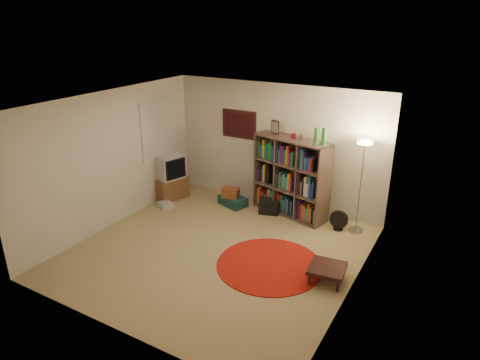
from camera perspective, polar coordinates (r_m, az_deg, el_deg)
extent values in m
cube|color=tan|center=(7.31, -3.06, -9.49)|extent=(4.50, 4.50, 0.02)
cube|color=white|center=(6.40, -3.50, 10.28)|extent=(4.50, 4.50, 0.02)
cube|color=beige|center=(8.63, 4.91, 4.53)|extent=(4.50, 0.02, 2.50)
cube|color=beige|center=(5.20, -17.02, -8.25)|extent=(4.50, 0.02, 2.50)
cube|color=beige|center=(8.14, -16.77, 2.65)|extent=(0.02, 4.50, 2.50)
cube|color=beige|center=(5.93, 15.47, -4.25)|extent=(0.02, 4.50, 2.50)
cube|color=black|center=(8.89, -0.11, 7.45)|extent=(0.78, 0.04, 0.58)
cube|color=#410D13|center=(8.87, -0.17, 7.42)|extent=(0.66, 0.01, 0.46)
cube|color=white|center=(8.94, -10.91, 6.82)|extent=(0.03, 1.00, 1.20)
cube|color=beige|center=(8.07, 16.81, 2.09)|extent=(0.08, 0.01, 0.12)
cube|color=#4E3B34|center=(8.63, 6.56, -4.33)|extent=(1.61, 0.81, 0.03)
cube|color=#4E3B34|center=(8.09, 7.00, 5.42)|extent=(1.61, 0.81, 0.03)
cube|color=#4E3B34|center=(8.78, 2.85, 1.62)|extent=(0.14, 0.44, 1.55)
cube|color=#4E3B34|center=(7.93, 11.11, -0.98)|extent=(0.14, 0.44, 1.55)
cube|color=#4E3B34|center=(8.49, 7.64, 0.75)|extent=(1.51, 0.41, 1.55)
cube|color=#4E3B34|center=(8.48, 5.39, 0.82)|extent=(0.14, 0.42, 1.49)
cube|color=#4E3B34|center=(8.19, 8.20, -0.06)|extent=(0.14, 0.42, 1.49)
cube|color=#4E3B34|center=(8.43, 6.70, -1.25)|extent=(1.54, 0.78, 0.03)
cube|color=#4E3B34|center=(8.24, 6.85, 2.07)|extent=(1.54, 0.78, 0.03)
cube|color=orange|center=(8.93, 2.79, -1.95)|extent=(0.09, 0.18, 0.34)
cube|color=maroon|center=(8.89, 3.04, -1.86)|extent=(0.09, 0.18, 0.40)
cube|color=#B74B16|center=(8.89, 3.27, -2.32)|extent=(0.09, 0.18, 0.27)
cube|color=#3D165B|center=(8.86, 3.50, -2.40)|extent=(0.08, 0.18, 0.27)
cube|color=#B74B16|center=(8.84, 3.71, -2.55)|extent=(0.08, 0.18, 0.25)
cube|color=maroon|center=(8.80, 3.91, -2.37)|extent=(0.08, 0.18, 0.33)
cube|color=orange|center=(8.76, 4.14, -2.28)|extent=(0.09, 0.18, 0.39)
cube|color=teal|center=(8.73, 4.38, -2.34)|extent=(0.09, 0.18, 0.40)
cube|color=teal|center=(8.71, 4.63, -2.54)|extent=(0.09, 0.18, 0.36)
cube|color=#3D165B|center=(8.76, 2.85, 0.80)|extent=(0.09, 0.18, 0.25)
cube|color=black|center=(8.72, 3.10, 0.80)|extent=(0.09, 0.18, 0.27)
cube|color=navy|center=(8.69, 3.33, 0.87)|extent=(0.08, 0.18, 0.32)
cube|color=orange|center=(8.65, 3.57, 0.95)|extent=(0.09, 0.18, 0.37)
cube|color=black|center=(8.64, 3.81, 0.60)|extent=(0.09, 0.18, 0.29)
cube|color=black|center=(8.59, 4.10, 0.82)|extent=(0.09, 0.18, 0.38)
cube|color=#167224|center=(8.59, 2.92, 4.12)|extent=(0.09, 0.18, 0.31)
cube|color=navy|center=(8.56, 3.20, 3.86)|extent=(0.10, 0.19, 0.25)
cube|color=orange|center=(8.51, 3.49, 4.21)|extent=(0.09, 0.18, 0.39)
cube|color=#167224|center=(8.49, 3.75, 3.83)|extent=(0.09, 0.18, 0.29)
cube|color=navy|center=(8.45, 3.99, 3.96)|extent=(0.07, 0.18, 0.35)
cube|color=#167224|center=(8.44, 4.17, 3.80)|extent=(0.07, 0.18, 0.32)
cube|color=#167224|center=(8.40, 4.41, 3.92)|extent=(0.09, 0.18, 0.38)
cube|color=navy|center=(8.38, 4.64, 3.63)|extent=(0.07, 0.18, 0.31)
cube|color=navy|center=(8.36, 4.86, 3.42)|extent=(0.09, 0.18, 0.26)
cube|color=maroon|center=(8.62, 5.37, -2.75)|extent=(0.09, 0.18, 0.38)
cube|color=maroon|center=(8.60, 5.62, -2.94)|extent=(0.09, 0.18, 0.35)
cube|color=#167224|center=(8.57, 5.89, -3.02)|extent=(0.09, 0.18, 0.35)
cube|color=teal|center=(8.56, 6.15, -3.38)|extent=(0.09, 0.18, 0.27)
cube|color=navy|center=(8.51, 6.43, -3.20)|extent=(0.09, 0.18, 0.36)
cube|color=#7E6144|center=(8.50, 6.66, -3.41)|extent=(0.07, 0.18, 0.32)
cube|color=black|center=(8.47, 6.87, -3.36)|extent=(0.08, 0.18, 0.36)
cube|color=navy|center=(8.45, 7.12, -3.63)|extent=(0.09, 0.18, 0.30)
cube|color=#3D165B|center=(8.45, 5.44, 0.01)|extent=(0.07, 0.18, 0.27)
cube|color=teal|center=(8.42, 5.65, 0.13)|extent=(0.08, 0.18, 0.33)
cube|color=#167224|center=(8.41, 5.86, -0.18)|extent=(0.08, 0.18, 0.25)
cube|color=#7E6144|center=(8.38, 6.08, -0.11)|extent=(0.08, 0.18, 0.29)
cube|color=teal|center=(8.36, 6.27, -0.07)|extent=(0.07, 0.18, 0.32)
cube|color=teal|center=(8.34, 6.51, -0.35)|extent=(0.10, 0.19, 0.26)
cube|color=orange|center=(8.30, 6.78, -0.15)|extent=(0.07, 0.18, 0.35)
cube|color=#B74B16|center=(8.28, 6.98, -0.24)|extent=(0.08, 0.18, 0.34)
cube|color=#3D165B|center=(8.27, 7.18, -0.51)|extent=(0.07, 0.18, 0.28)
cube|color=teal|center=(8.29, 5.55, 3.24)|extent=(0.07, 0.18, 0.27)
cube|color=#3D165B|center=(8.25, 5.79, 3.51)|extent=(0.09, 0.18, 0.37)
cube|color=#3D165B|center=(8.22, 6.08, 3.37)|extent=(0.09, 0.18, 0.35)
cube|color=#167224|center=(8.20, 6.35, 3.09)|extent=(0.09, 0.18, 0.29)
cube|color=orange|center=(8.16, 6.59, 3.31)|extent=(0.07, 0.18, 0.37)
cube|color=maroon|center=(8.15, 6.79, 3.12)|extent=(0.08, 0.18, 0.33)
cube|color=#3D165B|center=(8.13, 7.01, 2.83)|extent=(0.08, 0.18, 0.27)
cube|color=#167224|center=(8.10, 7.29, 2.82)|extent=(0.09, 0.18, 0.29)
cube|color=#3D165B|center=(8.34, 8.12, -3.75)|extent=(0.08, 0.18, 0.38)
cube|color=maroon|center=(8.34, 8.34, -4.10)|extent=(0.08, 0.18, 0.29)
cube|color=#7E6144|center=(8.31, 8.57, -4.04)|extent=(0.07, 0.18, 0.33)
cube|color=#B74B16|center=(8.29, 8.81, -4.23)|extent=(0.09, 0.18, 0.30)
cube|color=teal|center=(8.27, 9.10, -4.47)|extent=(0.09, 0.18, 0.26)
cube|color=#B74B16|center=(8.23, 9.40, -4.24)|extent=(0.08, 0.18, 0.37)
cube|color=#7E6144|center=(8.22, 9.65, -4.51)|extent=(0.09, 0.18, 0.31)
cube|color=black|center=(8.21, 9.90, -4.81)|extent=(0.08, 0.18, 0.25)
cube|color=#7E6144|center=(8.18, 10.16, -4.77)|extent=(0.08, 0.18, 0.29)
cube|color=#3D165B|center=(8.17, 8.26, -0.95)|extent=(0.08, 0.18, 0.25)
cube|color=#7E6144|center=(8.15, 8.46, -1.00)|extent=(0.07, 0.18, 0.26)
cube|color=black|center=(8.11, 8.70, -0.75)|extent=(0.08, 0.18, 0.36)
cube|color=silver|center=(8.08, 8.96, -0.75)|extent=(0.08, 0.18, 0.38)
cube|color=silver|center=(8.08, 9.21, -1.26)|extent=(0.09, 0.18, 0.25)
cube|color=teal|center=(8.03, 9.50, -0.87)|extent=(0.08, 0.18, 0.40)
cube|color=#3D165B|center=(8.03, 9.72, -1.31)|extent=(0.08, 0.18, 0.29)
cube|color=navy|center=(8.00, 9.97, -1.25)|extent=(0.08, 0.18, 0.33)
cube|color=teal|center=(7.97, 8.53, 2.80)|extent=(0.10, 0.19, 0.39)
cube|color=#3D165B|center=(7.95, 8.80, 2.62)|extent=(0.07, 0.18, 0.35)
cube|color=teal|center=(7.94, 8.98, 2.20)|extent=(0.07, 0.18, 0.25)
cube|color=navy|center=(7.92, 9.19, 2.21)|extent=(0.08, 0.18, 0.27)
cube|color=navy|center=(7.90, 9.41, 2.11)|extent=(0.08, 0.18, 0.26)
cube|color=maroon|center=(7.88, 9.69, 2.05)|extent=(0.10, 0.19, 0.26)
cube|color=black|center=(7.85, 10.01, 1.95)|extent=(0.08, 0.18, 0.26)
cube|color=black|center=(8.33, 4.71, 7.04)|extent=(0.19, 0.07, 0.27)
cube|color=gray|center=(8.32, 4.64, 7.02)|extent=(0.14, 0.05, 0.21)
cylinder|color=maroon|center=(8.06, 7.15, 5.84)|extent=(0.11, 0.11, 0.10)
cylinder|color=#98979B|center=(7.96, 8.17, 5.67)|extent=(0.09, 0.09, 0.12)
cylinder|color=#3A8633|center=(7.70, 10.14, 5.75)|extent=(0.11, 0.11, 0.31)
cylinder|color=#3A8633|center=(7.71, 11.15, 5.69)|extent=(0.11, 0.11, 0.31)
cylinder|color=#98979B|center=(8.20, 15.15, -6.45)|extent=(0.35, 0.35, 0.03)
cylinder|color=#98979B|center=(7.86, 15.72, -1.13)|extent=(0.03, 0.03, 1.62)
cone|color=#98979B|center=(7.59, 16.35, 4.72)|extent=(0.42, 0.42, 0.13)
cylinder|color=#FFD88C|center=(7.59, 16.35, 4.75)|extent=(0.34, 0.34, 0.02)
cylinder|color=black|center=(8.17, 12.93, -6.34)|extent=(0.21, 0.21, 0.03)
cylinder|color=black|center=(8.13, 12.98, -5.81)|extent=(0.04, 0.04, 0.14)
cylinder|color=black|center=(8.06, 13.04, -5.12)|extent=(0.34, 0.14, 0.34)
cube|color=brown|center=(9.33, -9.21, -1.00)|extent=(0.64, 0.78, 0.46)
cube|color=#BBBABF|center=(9.16, -9.39, 1.81)|extent=(0.61, 0.67, 0.51)
cube|color=black|center=(8.97, -8.56, 1.45)|extent=(0.16, 0.46, 0.43)
cube|color=black|center=(8.97, -8.54, 1.44)|extent=(0.14, 0.41, 0.37)
cube|color=#BBBABF|center=(8.96, -9.91, -3.28)|extent=(0.37, 0.34, 0.10)
cube|color=#133530|center=(8.91, -0.96, -2.80)|extent=(0.66, 0.53, 0.18)
cube|color=brown|center=(8.84, -1.29, -1.68)|extent=(0.38, 0.31, 0.19)
cube|color=black|center=(8.59, 3.93, -3.49)|extent=(0.47, 0.42, 0.27)
cylinder|color=#9A140B|center=(6.94, 3.96, -11.21)|extent=(1.69, 1.69, 0.02)
cube|color=black|center=(6.59, 11.56, -11.48)|extent=(0.58, 0.58, 0.06)
cube|color=black|center=(6.52, 9.25, -12.93)|extent=(0.05, 0.05, 0.19)
cube|color=black|center=(6.46, 12.92, -13.60)|extent=(0.05, 0.05, 0.19)
cube|color=black|center=(6.86, 10.14, -11.09)|extent=(0.05, 0.05, 0.19)
cube|color=black|center=(6.80, 13.62, -11.70)|extent=(0.05, 0.05, 0.19)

